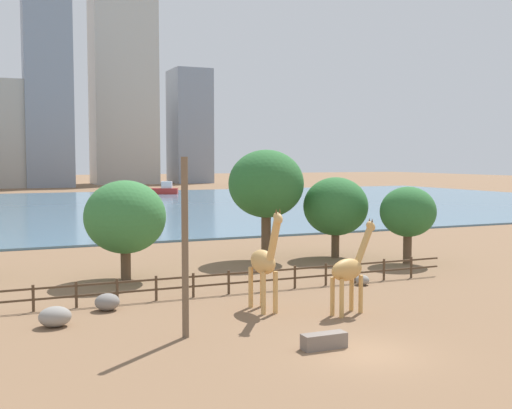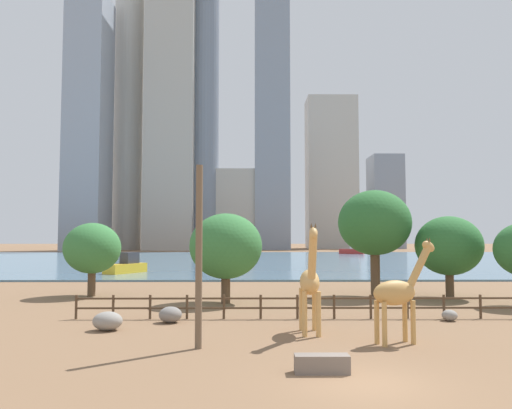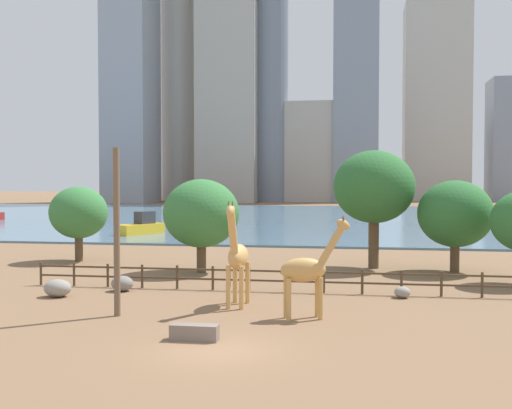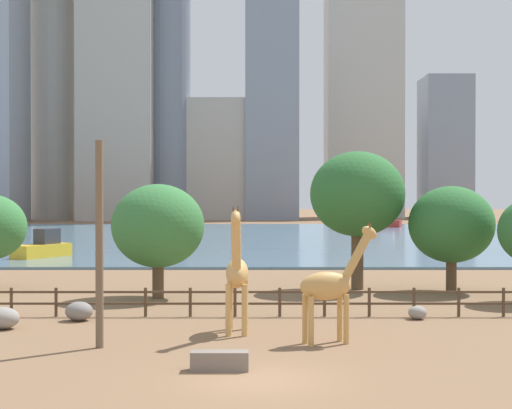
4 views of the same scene
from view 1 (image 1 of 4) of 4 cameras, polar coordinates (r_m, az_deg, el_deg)
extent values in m
plane|color=brown|center=(101.18, -15.85, -0.21)|extent=(400.00, 400.00, 0.00)
cube|color=slate|center=(98.21, -15.62, -0.27)|extent=(180.00, 86.00, 0.20)
cylinder|color=tan|center=(31.48, 8.49, -7.73)|extent=(0.27, 0.27, 1.81)
cylinder|color=tan|center=(31.13, 9.29, -7.87)|extent=(0.27, 0.27, 1.81)
cylinder|color=tan|center=(30.42, 6.81, -8.12)|extent=(0.27, 0.27, 1.81)
cylinder|color=tan|center=(30.07, 7.63, -8.28)|extent=(0.27, 0.27, 1.81)
ellipsoid|color=tan|center=(30.54, 8.09, -5.76)|extent=(2.15, 1.41, 1.05)
cylinder|color=tan|center=(31.35, 9.57, -3.54)|extent=(1.33, 0.73, 1.88)
ellipsoid|color=tan|center=(31.65, 10.16, -1.91)|extent=(0.83, 0.56, 0.69)
cone|color=brown|center=(31.67, 10.05, -1.35)|extent=(0.12, 0.12, 0.19)
cone|color=brown|center=(31.57, 10.29, -1.37)|extent=(0.12, 0.12, 0.19)
cylinder|color=tan|center=(30.67, 1.74, -7.80)|extent=(0.23, 0.23, 2.01)
cylinder|color=tan|center=(30.42, 0.66, -7.90)|extent=(0.23, 0.23, 2.01)
cylinder|color=tan|center=(32.06, 0.57, -7.28)|extent=(0.23, 0.23, 2.01)
cylinder|color=tan|center=(31.83, -0.47, -7.36)|extent=(0.23, 0.23, 2.01)
ellipsoid|color=tan|center=(31.00, 0.62, -5.13)|extent=(0.91, 2.23, 1.16)
cylinder|color=tan|center=(29.67, 1.60, -3.10)|extent=(0.37, 1.21, 2.18)
ellipsoid|color=tan|center=(29.16, 1.97, -1.21)|extent=(0.37, 0.85, 0.71)
cone|color=brown|center=(29.17, 2.13, -0.54)|extent=(0.11, 0.11, 0.21)
cone|color=brown|center=(29.09, 1.81, -0.55)|extent=(0.11, 0.11, 0.21)
cylinder|color=brown|center=(26.28, -6.33, -3.86)|extent=(0.28, 0.28, 7.41)
ellipsoid|color=gray|center=(29.71, -17.44, -9.49)|extent=(1.41, 1.19, 0.90)
ellipsoid|color=gray|center=(37.96, 9.44, -6.64)|extent=(0.81, 0.78, 0.59)
ellipsoid|color=gray|center=(32.13, -13.09, -8.44)|extent=(1.20, 1.11, 0.83)
cube|color=#72665B|center=(25.45, 6.07, -11.96)|extent=(1.80, 0.60, 0.60)
cylinder|color=#4C3826|center=(32.81, -19.19, -7.88)|extent=(0.14, 0.14, 1.30)
cylinder|color=#4C3826|center=(33.01, -15.69, -7.73)|extent=(0.14, 0.14, 1.30)
cylinder|color=#4C3826|center=(33.33, -12.24, -7.56)|extent=(0.14, 0.14, 1.30)
cylinder|color=#4C3826|center=(33.76, -8.87, -7.36)|extent=(0.14, 0.14, 1.30)
cylinder|color=#4C3826|center=(34.31, -5.60, -7.15)|extent=(0.14, 0.14, 1.30)
cylinder|color=#4C3826|center=(34.96, -2.44, -6.92)|extent=(0.14, 0.14, 1.30)
cylinder|color=#4C3826|center=(35.71, 0.59, -6.68)|extent=(0.14, 0.14, 1.30)
cylinder|color=#4C3826|center=(36.56, 3.48, -6.44)|extent=(0.14, 0.14, 1.30)
cylinder|color=#4C3826|center=(37.50, 6.23, -6.19)|extent=(0.14, 0.14, 1.30)
cylinder|color=#4C3826|center=(38.52, 8.84, -5.94)|extent=(0.14, 0.14, 1.30)
cylinder|color=#4C3826|center=(39.61, 11.31, -5.69)|extent=(0.14, 0.14, 1.30)
cylinder|color=#4C3826|center=(40.78, 13.63, -5.45)|extent=(0.14, 0.14, 1.30)
cube|color=#4C3826|center=(35.23, -0.98, -6.08)|extent=(26.10, 0.08, 0.10)
cube|color=#4C3826|center=(35.32, -0.97, -6.91)|extent=(26.10, 0.08, 0.10)
cylinder|color=brown|center=(48.08, 7.06, -3.57)|extent=(0.59, 0.59, 1.88)
ellipsoid|color=#2D6B33|center=(47.79, 7.09, -0.16)|extent=(4.80, 4.80, 4.32)
cylinder|color=brown|center=(39.72, -11.50, -5.25)|extent=(0.61, 0.61, 1.87)
ellipsoid|color=#387A3D|center=(39.36, -11.56, -1.09)|extent=(4.91, 4.91, 4.42)
cylinder|color=brown|center=(46.26, 13.31, -3.83)|extent=(0.60, 0.60, 2.07)
ellipsoid|color=#2D6B33|center=(45.98, 13.36, -0.62)|extent=(3.90, 3.90, 3.51)
cylinder|color=brown|center=(46.62, 0.90, -2.88)|extent=(0.70, 0.70, 3.34)
ellipsoid|color=#2D6B33|center=(46.31, 0.91, 1.86)|extent=(5.46, 5.46, 4.92)
cube|color=#B22D28|center=(130.77, -8.25, 1.19)|extent=(6.22, 4.14, 1.17)
cube|color=silver|center=(130.63, -7.93, 1.75)|extent=(2.48, 2.09, 1.40)
cube|color=gray|center=(196.42, -5.92, 6.90)|extent=(11.05, 13.14, 33.98)
cube|color=#B7B2A8|center=(191.98, -11.71, 10.10)|extent=(17.96, 13.10, 55.36)
cube|color=gray|center=(176.68, -18.18, 16.30)|extent=(11.73, 9.25, 90.56)
camera|label=2|loc=(11.15, 40.73, -11.62)|focal=35.00mm
camera|label=3|loc=(18.33, 71.90, -2.86)|focal=45.00mm
camera|label=4|loc=(13.67, 78.74, -7.14)|focal=55.00mm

